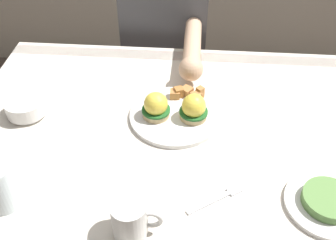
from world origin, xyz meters
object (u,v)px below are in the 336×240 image
fork (218,198)px  fruit_bowl (26,107)px  dining_table (165,155)px  side_plate (327,202)px  eggs_benedict_plate (175,111)px  water_glass_near (0,190)px  coffee_mug (131,218)px  diner_person (165,48)px

fork → fruit_bowl: bearing=154.6°
dining_table → side_plate: side_plate is taller
eggs_benedict_plate → fork: bearing=-66.9°
eggs_benedict_plate → water_glass_near: (-0.38, -0.34, 0.02)m
dining_table → eggs_benedict_plate: size_ratio=4.44×
coffee_mug → fork: size_ratio=0.80×
coffee_mug → diner_person: size_ratio=0.10×
fruit_bowl → dining_table: bearing=-5.2°
dining_table → water_glass_near: size_ratio=9.87×
water_glass_near → side_plate: bearing=4.1°
eggs_benedict_plate → coffee_mug: (-0.07, -0.39, 0.02)m
dining_table → coffee_mug: coffee_mug is taller
fruit_bowl → diner_person: (0.37, 0.56, -0.12)m
eggs_benedict_plate → fork: 0.32m
eggs_benedict_plate → side_plate: eggs_benedict_plate is taller
side_plate → dining_table: bearing=150.3°
coffee_mug → water_glass_near: bearing=171.0°
diner_person → fork: bearing=-76.4°
water_glass_near → coffee_mug: bearing=-9.0°
eggs_benedict_plate → fruit_bowl: bearing=-177.5°
fruit_bowl → water_glass_near: water_glass_near is taller
coffee_mug → water_glass_near: (-0.31, 0.05, 0.00)m
water_glass_near → side_plate: 0.77m
dining_table → eggs_benedict_plate: 0.15m
coffee_mug → side_plate: bearing=12.9°
coffee_mug → dining_table: bearing=82.5°
eggs_benedict_plate → diner_person: size_ratio=0.24×
dining_table → water_glass_near: (-0.36, -0.29, 0.16)m
fruit_bowl → diner_person: size_ratio=0.11×
water_glass_near → diner_person: bearing=71.0°
coffee_mug → side_plate: coffee_mug is taller
side_plate → diner_person: size_ratio=0.18×
fruit_bowl → water_glass_near: bearing=-79.2°
water_glass_near → diner_person: size_ratio=0.11×
eggs_benedict_plate → fork: eggs_benedict_plate is taller
eggs_benedict_plate → dining_table: bearing=-116.1°
side_plate → coffee_mug: bearing=-167.1°
dining_table → diner_person: bearing=94.7°
dining_table → coffee_mug: size_ratio=10.79×
water_glass_near → side_plate: water_glass_near is taller
fork → side_plate: 0.26m
eggs_benedict_plate → fork: size_ratio=1.95×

